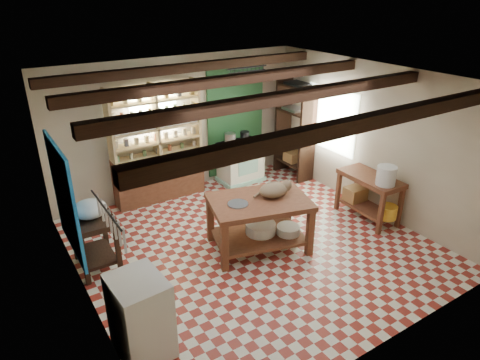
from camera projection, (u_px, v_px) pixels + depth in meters
floor at (252, 245)px, 6.76m from camera, size 5.00×5.00×0.02m
ceiling at (254, 79)px, 5.68m from camera, size 5.00×5.00×0.02m
wall_back at (179, 126)px, 8.14m from camera, size 5.00×0.04×2.60m
wall_front at (392, 251)px, 4.31m from camera, size 5.00×0.04×2.60m
wall_left at (76, 214)px, 4.99m from camera, size 0.04×5.00×2.60m
wall_right at (371, 139)px, 7.45m from camera, size 0.04×5.00×2.60m
ceiling_beams at (254, 88)px, 5.73m from camera, size 5.00×3.80×0.15m
blue_wall_patch at (65, 199)px, 5.78m from camera, size 0.04×1.40×1.60m
green_wall_patch at (236, 119)px, 8.75m from camera, size 1.30×0.04×2.30m
window_back at (153, 109)px, 7.71m from camera, size 0.90×0.02×0.80m
window_right at (331, 120)px, 8.16m from camera, size 0.02×1.30×1.20m
utensil_rail at (107, 220)px, 3.90m from camera, size 0.06×0.90×0.28m
pot_rack at (247, 76)px, 8.04m from camera, size 0.86×0.12×0.36m
shelving_unit at (157, 144)px, 7.80m from camera, size 1.70×0.34×2.20m
tall_rack at (295, 130)px, 8.84m from camera, size 0.40×0.86×2.00m
work_table at (259, 224)px, 6.53m from camera, size 1.67×1.33×0.83m
stove at (241, 162)px, 8.81m from camera, size 0.87×0.59×0.84m
prep_table at (95, 242)px, 6.09m from camera, size 0.58×0.83×0.82m
white_cabinet at (141, 316)px, 4.61m from camera, size 0.58×0.67×0.96m
right_counter at (368, 197)px, 7.39m from camera, size 0.60×1.13×0.80m
cat at (274, 190)px, 6.43m from camera, size 0.49×0.39×0.21m
steel_tray at (238, 204)px, 6.22m from camera, size 0.37×0.37×0.02m
basin_large at (261, 228)px, 6.64m from camera, size 0.58×0.58×0.16m
basin_small at (288, 230)px, 6.63m from camera, size 0.44×0.44×0.13m
kettle_left at (230, 139)px, 8.46m from camera, size 0.22×0.22×0.25m
kettle_right at (245, 137)px, 8.64m from camera, size 0.18×0.18×0.22m
enamel_bowl at (90, 209)px, 5.87m from camera, size 0.48×0.48×0.24m
white_bucket at (386, 176)px, 6.86m from camera, size 0.33×0.33×0.31m
wicker_basket at (355, 194)px, 7.65m from camera, size 0.37×0.30×0.25m
yellow_tub at (388, 212)px, 7.07m from camera, size 0.31×0.31×0.22m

